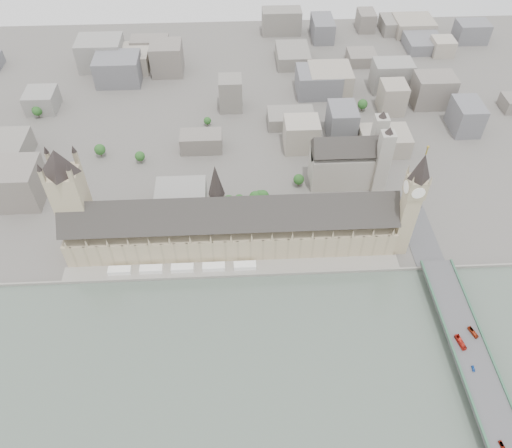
{
  "coord_description": "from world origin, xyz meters",
  "views": [
    {
      "loc": [
        6.44,
        -260.53,
        316.22
      ],
      "look_at": [
        20.23,
        17.48,
        26.34
      ],
      "focal_mm": 35.0,
      "sensor_mm": 36.0,
      "label": 1
    }
  ],
  "objects_px": {
    "victoria_tower": "(70,197)",
    "red_bus_north": "(460,342)",
    "palace_of_westminster": "(231,226)",
    "car_grey": "(502,445)",
    "elizabeth_tower": "(412,198)",
    "red_bus_south": "(473,332)",
    "car_blue": "(473,369)",
    "westminster_abbey": "(350,161)",
    "westminster_bridge": "(465,345)",
    "car_approach": "(420,206)"
  },
  "relations": [
    {
      "from": "red_bus_north",
      "to": "red_bus_south",
      "type": "height_order",
      "value": "red_bus_north"
    },
    {
      "from": "westminster_abbey",
      "to": "car_approach",
      "type": "distance_m",
      "value": 74.44
    },
    {
      "from": "victoria_tower",
      "to": "car_grey",
      "type": "xyz_separation_m",
      "value": [
        280.29,
        -183.26,
        -44.25
      ]
    },
    {
      "from": "victoria_tower",
      "to": "red_bus_south",
      "type": "bearing_deg",
      "value": -20.28
    },
    {
      "from": "westminster_bridge",
      "to": "car_grey",
      "type": "height_order",
      "value": "car_grey"
    },
    {
      "from": "red_bus_north",
      "to": "car_approach",
      "type": "distance_m",
      "value": 136.23
    },
    {
      "from": "elizabeth_tower",
      "to": "red_bus_south",
      "type": "relative_size",
      "value": 11.3
    },
    {
      "from": "palace_of_westminster",
      "to": "westminster_bridge",
      "type": "distance_m",
      "value": 195.05
    },
    {
      "from": "westminster_bridge",
      "to": "car_approach",
      "type": "relative_size",
      "value": 70.69
    },
    {
      "from": "palace_of_westminster",
      "to": "victoria_tower",
      "type": "height_order",
      "value": "victoria_tower"
    },
    {
      "from": "car_grey",
      "to": "red_bus_south",
      "type": "bearing_deg",
      "value": 74.47
    },
    {
      "from": "westminster_bridge",
      "to": "car_approach",
      "type": "distance_m",
      "value": 135.01
    },
    {
      "from": "westminster_abbey",
      "to": "car_approach",
      "type": "height_order",
      "value": "westminster_abbey"
    },
    {
      "from": "palace_of_westminster",
      "to": "car_grey",
      "type": "relative_size",
      "value": 52.26
    },
    {
      "from": "westminster_bridge",
      "to": "car_grey",
      "type": "relative_size",
      "value": 64.09
    },
    {
      "from": "elizabeth_tower",
      "to": "victoria_tower",
      "type": "xyz_separation_m",
      "value": [
        -260.0,
        18.0,
        -2.88
      ]
    },
    {
      "from": "elizabeth_tower",
      "to": "car_blue",
      "type": "height_order",
      "value": "elizabeth_tower"
    },
    {
      "from": "red_bus_north",
      "to": "car_approach",
      "type": "bearing_deg",
      "value": 75.15
    },
    {
      "from": "red_bus_north",
      "to": "red_bus_south",
      "type": "xyz_separation_m",
      "value": [
        11.48,
        7.45,
        -0.33
      ]
    },
    {
      "from": "car_approach",
      "to": "red_bus_south",
      "type": "bearing_deg",
      "value": -100.0
    },
    {
      "from": "westminster_abbey",
      "to": "red_bus_south",
      "type": "bearing_deg",
      "value": -72.11
    },
    {
      "from": "palace_of_westminster",
      "to": "car_blue",
      "type": "bearing_deg",
      "value": -38.84
    },
    {
      "from": "palace_of_westminster",
      "to": "car_blue",
      "type": "xyz_separation_m",
      "value": [
        158.66,
        -127.73,
        -11.71
      ]
    },
    {
      "from": "elizabeth_tower",
      "to": "westminster_bridge",
      "type": "relative_size",
      "value": 0.33
    },
    {
      "from": "victoria_tower",
      "to": "red_bus_south",
      "type": "height_order",
      "value": "victoria_tower"
    },
    {
      "from": "car_blue",
      "to": "palace_of_westminster",
      "type": "bearing_deg",
      "value": 147.64
    },
    {
      "from": "red_bus_south",
      "to": "victoria_tower",
      "type": "bearing_deg",
      "value": 141.04
    },
    {
      "from": "elizabeth_tower",
      "to": "red_bus_south",
      "type": "bearing_deg",
      "value": -71.53
    },
    {
      "from": "car_blue",
      "to": "car_approach",
      "type": "xyz_separation_m",
      "value": [
        7.65,
        155.34,
        -0.07
      ]
    },
    {
      "from": "palace_of_westminster",
      "to": "car_grey",
      "type": "xyz_separation_m",
      "value": [
        158.29,
        -176.96,
        -11.75
      ]
    },
    {
      "from": "palace_of_westminster",
      "to": "car_approach",
      "type": "distance_m",
      "value": 169.0
    },
    {
      "from": "westminster_abbey",
      "to": "red_bus_north",
      "type": "distance_m",
      "value": 189.52
    },
    {
      "from": "elizabeth_tower",
      "to": "red_bus_south",
      "type": "height_order",
      "value": "elizabeth_tower"
    },
    {
      "from": "car_approach",
      "to": "car_blue",
      "type": "bearing_deg",
      "value": -103.47
    },
    {
      "from": "westminster_abbey",
      "to": "car_grey",
      "type": "distance_m",
      "value": 257.06
    },
    {
      "from": "victoria_tower",
      "to": "westminster_bridge",
      "type": "xyz_separation_m",
      "value": [
        284.0,
        -113.5,
        -50.08
      ]
    },
    {
      "from": "car_grey",
      "to": "car_approach",
      "type": "bearing_deg",
      "value": 79.31
    },
    {
      "from": "victoria_tower",
      "to": "car_blue",
      "type": "distance_m",
      "value": 314.14
    },
    {
      "from": "red_bus_south",
      "to": "car_approach",
      "type": "xyz_separation_m",
      "value": [
        -1.45,
        128.4,
        -0.66
      ]
    },
    {
      "from": "red_bus_north",
      "to": "red_bus_south",
      "type": "distance_m",
      "value": 13.69
    },
    {
      "from": "palace_of_westminster",
      "to": "car_blue",
      "type": "relative_size",
      "value": 60.9
    },
    {
      "from": "victoria_tower",
      "to": "red_bus_north",
      "type": "distance_m",
      "value": 304.03
    },
    {
      "from": "red_bus_north",
      "to": "red_bus_south",
      "type": "bearing_deg",
      "value": 22.36
    },
    {
      "from": "red_bus_south",
      "to": "car_blue",
      "type": "height_order",
      "value": "red_bus_south"
    },
    {
      "from": "palace_of_westminster",
      "to": "red_bus_south",
      "type": "distance_m",
      "value": 196.02
    },
    {
      "from": "palace_of_westminster",
      "to": "car_approach",
      "type": "relative_size",
      "value": 57.64
    },
    {
      "from": "car_grey",
      "to": "car_approach",
      "type": "distance_m",
      "value": 204.73
    },
    {
      "from": "victoria_tower",
      "to": "westminster_bridge",
      "type": "distance_m",
      "value": 309.91
    },
    {
      "from": "westminster_abbey",
      "to": "car_approach",
      "type": "relative_size",
      "value": 14.79
    },
    {
      "from": "victoria_tower",
      "to": "car_approach",
      "type": "height_order",
      "value": "victoria_tower"
    }
  ]
}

